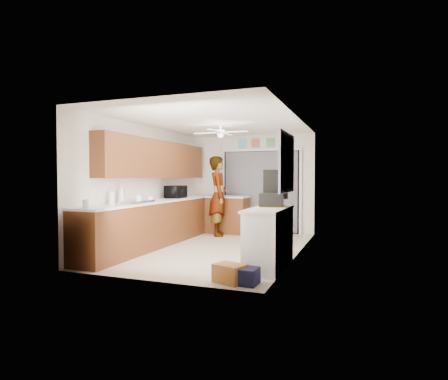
% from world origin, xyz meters
% --- Properties ---
extents(floor, '(5.00, 5.00, 0.00)m').
position_xyz_m(floor, '(0.00, 0.00, 0.00)').
color(floor, beige).
rests_on(floor, ground).
extents(ceiling, '(5.00, 5.00, 0.00)m').
position_xyz_m(ceiling, '(0.00, 0.00, 2.50)').
color(ceiling, white).
rests_on(ceiling, ground).
extents(wall_back, '(3.20, 0.00, 3.20)m').
position_xyz_m(wall_back, '(0.00, 2.50, 1.25)').
color(wall_back, white).
rests_on(wall_back, ground).
extents(wall_front, '(3.20, 0.00, 3.20)m').
position_xyz_m(wall_front, '(0.00, -2.50, 1.25)').
color(wall_front, white).
rests_on(wall_front, ground).
extents(wall_left, '(0.00, 5.00, 5.00)m').
position_xyz_m(wall_left, '(-1.60, 0.00, 1.25)').
color(wall_left, white).
rests_on(wall_left, ground).
extents(wall_right, '(0.00, 5.00, 5.00)m').
position_xyz_m(wall_right, '(1.60, 0.00, 1.25)').
color(wall_right, white).
rests_on(wall_right, ground).
extents(left_base_cabinets, '(0.60, 4.80, 0.90)m').
position_xyz_m(left_base_cabinets, '(-1.30, 0.00, 0.45)').
color(left_base_cabinets, brown).
rests_on(left_base_cabinets, floor).
extents(left_countertop, '(0.62, 4.80, 0.04)m').
position_xyz_m(left_countertop, '(-1.29, 0.00, 0.92)').
color(left_countertop, white).
rests_on(left_countertop, left_base_cabinets).
extents(upper_cabinets, '(0.32, 4.00, 0.80)m').
position_xyz_m(upper_cabinets, '(-1.44, 0.20, 1.80)').
color(upper_cabinets, brown).
rests_on(upper_cabinets, wall_left).
extents(sink_basin, '(0.50, 0.76, 0.06)m').
position_xyz_m(sink_basin, '(-1.29, -1.00, 0.95)').
color(sink_basin, silver).
rests_on(sink_basin, left_countertop).
extents(faucet, '(0.03, 0.03, 0.22)m').
position_xyz_m(faucet, '(-1.48, -1.00, 1.05)').
color(faucet, silver).
rests_on(faucet, left_countertop).
extents(peninsula_base, '(1.00, 0.60, 0.90)m').
position_xyz_m(peninsula_base, '(-0.50, 2.00, 0.45)').
color(peninsula_base, brown).
rests_on(peninsula_base, floor).
extents(peninsula_top, '(1.04, 0.64, 0.04)m').
position_xyz_m(peninsula_top, '(-0.50, 2.00, 0.92)').
color(peninsula_top, white).
rests_on(peninsula_top, peninsula_base).
extents(back_opening_recess, '(2.00, 0.06, 2.10)m').
position_xyz_m(back_opening_recess, '(0.25, 2.47, 1.05)').
color(back_opening_recess, black).
rests_on(back_opening_recess, wall_back).
extents(curtain_panel, '(1.90, 0.03, 2.05)m').
position_xyz_m(curtain_panel, '(0.25, 2.43, 1.05)').
color(curtain_panel, slate).
rests_on(curtain_panel, wall_back).
extents(door_trim_left, '(0.06, 0.04, 2.10)m').
position_xyz_m(door_trim_left, '(-0.77, 2.44, 1.05)').
color(door_trim_left, white).
rests_on(door_trim_left, wall_back).
extents(door_trim_right, '(0.06, 0.04, 2.10)m').
position_xyz_m(door_trim_right, '(1.27, 2.44, 1.05)').
color(door_trim_right, white).
rests_on(door_trim_right, wall_back).
extents(door_trim_head, '(2.10, 0.04, 0.06)m').
position_xyz_m(door_trim_head, '(0.25, 2.44, 2.12)').
color(door_trim_head, white).
rests_on(door_trim_head, wall_back).
extents(header_frame_1, '(0.22, 0.02, 0.22)m').
position_xyz_m(header_frame_1, '(-0.25, 2.47, 2.30)').
color(header_frame_1, '#51BFD9').
rests_on(header_frame_1, wall_back).
extents(header_frame_2, '(0.22, 0.02, 0.22)m').
position_xyz_m(header_frame_2, '(0.10, 2.47, 2.30)').
color(header_frame_2, '#C9544B').
rests_on(header_frame_2, wall_back).
extents(header_frame_3, '(0.22, 0.02, 0.22)m').
position_xyz_m(header_frame_3, '(0.50, 2.47, 2.30)').
color(header_frame_3, '#5DA367').
rests_on(header_frame_3, wall_back).
extents(header_frame_4, '(0.22, 0.02, 0.22)m').
position_xyz_m(header_frame_4, '(0.90, 2.47, 2.30)').
color(header_frame_4, silver).
rests_on(header_frame_4, wall_back).
extents(route66_sign, '(0.22, 0.02, 0.26)m').
position_xyz_m(route66_sign, '(-0.95, 2.47, 2.30)').
color(route66_sign, silver).
rests_on(route66_sign, wall_back).
extents(right_counter_base, '(0.50, 1.40, 0.90)m').
position_xyz_m(right_counter_base, '(1.35, -1.20, 0.45)').
color(right_counter_base, white).
rests_on(right_counter_base, floor).
extents(right_counter_top, '(0.54, 1.44, 0.04)m').
position_xyz_m(right_counter_top, '(1.34, -1.20, 0.92)').
color(right_counter_top, white).
rests_on(right_counter_top, right_counter_base).
extents(abstract_painting, '(0.03, 1.15, 0.95)m').
position_xyz_m(abstract_painting, '(1.58, -1.00, 1.65)').
color(abstract_painting, '#FF5D86').
rests_on(abstract_painting, wall_right).
extents(ceiling_fan, '(1.14, 1.14, 0.24)m').
position_xyz_m(ceiling_fan, '(0.00, 0.20, 2.32)').
color(ceiling_fan, white).
rests_on(ceiling_fan, ceiling).
extents(microwave, '(0.36, 0.52, 0.28)m').
position_xyz_m(microwave, '(-1.30, 0.72, 1.08)').
color(microwave, black).
rests_on(microwave, left_countertop).
extents(soap_bottle, '(0.16, 0.16, 0.34)m').
position_xyz_m(soap_bottle, '(-1.45, -1.14, 1.11)').
color(soap_bottle, silver).
rests_on(soap_bottle, left_countertop).
extents(cup, '(0.14, 0.14, 0.10)m').
position_xyz_m(cup, '(-1.19, -0.57, 0.99)').
color(cup, white).
rests_on(cup, left_countertop).
extents(jar_a, '(0.14, 0.14, 0.15)m').
position_xyz_m(jar_a, '(-1.10, -1.10, 1.02)').
color(jar_a, silver).
rests_on(jar_a, left_countertop).
extents(jar_b, '(0.12, 0.12, 0.13)m').
position_xyz_m(jar_b, '(-1.30, -2.25, 1.01)').
color(jar_b, silver).
rests_on(jar_b, left_countertop).
extents(paper_towel_roll, '(0.12, 0.12, 0.23)m').
position_xyz_m(paper_towel_roll, '(-1.41, -1.46, 1.05)').
color(paper_towel_roll, white).
rests_on(paper_towel_roll, left_countertop).
extents(suitcase, '(0.46, 0.56, 0.21)m').
position_xyz_m(suitcase, '(1.32, -0.93, 1.05)').
color(suitcase, black).
rests_on(suitcase, right_counter_top).
extents(suitcase_rim, '(0.53, 0.65, 0.02)m').
position_xyz_m(suitcase_rim, '(1.32, -0.93, 0.94)').
color(suitcase_rim, yellow).
rests_on(suitcase_rim, suitcase).
extents(suitcase_lid, '(0.42, 0.10, 0.50)m').
position_xyz_m(suitcase_lid, '(1.32, -0.64, 1.30)').
color(suitcase_lid, black).
rests_on(suitcase_lid, suitcase).
extents(cardboard_box, '(0.48, 0.41, 0.25)m').
position_xyz_m(cardboard_box, '(1.05, -2.20, 0.13)').
color(cardboard_box, '#A76934').
rests_on(cardboard_box, floor).
extents(navy_crate, '(0.38, 0.32, 0.22)m').
position_xyz_m(navy_crate, '(1.25, -2.20, 0.11)').
color(navy_crate, '#151535').
rests_on(navy_crate, floor).
extents(cabinet_door_panel, '(0.39, 0.18, 0.56)m').
position_xyz_m(cabinet_door_panel, '(0.53, 1.04, 0.28)').
color(cabinet_door_panel, brown).
rests_on(cabinet_door_panel, floor).
extents(man, '(0.69, 0.82, 1.92)m').
position_xyz_m(man, '(-0.55, 1.50, 0.96)').
color(man, white).
rests_on(man, floor).
extents(dog, '(0.43, 0.66, 0.48)m').
position_xyz_m(dog, '(0.56, 0.50, 0.24)').
color(dog, black).
rests_on(dog, floor).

